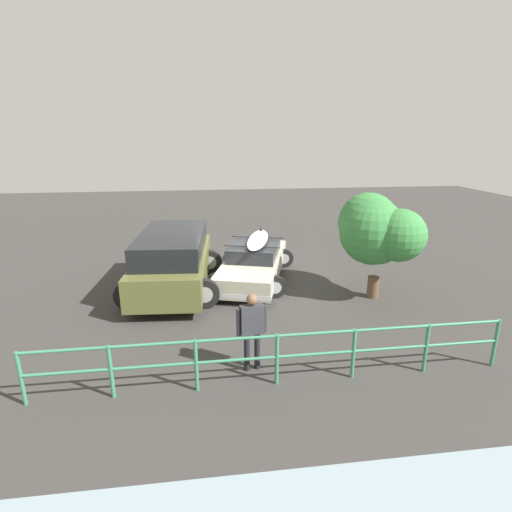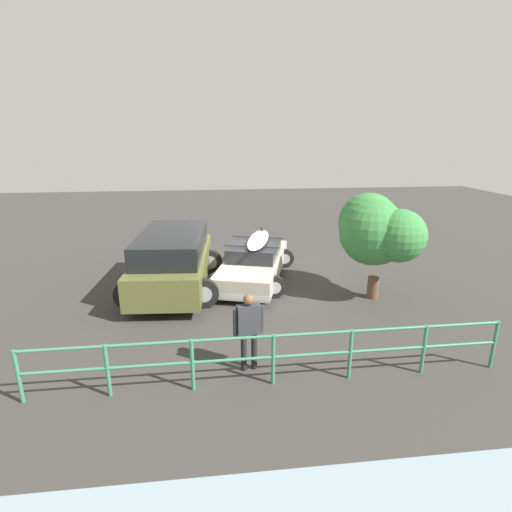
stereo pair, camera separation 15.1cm
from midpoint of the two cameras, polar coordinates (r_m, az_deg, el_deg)
The scene contains 6 objects.
ground_plane at distance 12.88m, azimuth -2.85°, elevation -3.21°, with size 44.00×44.00×0.02m, color #383533.
sedan_car at distance 12.64m, azimuth -0.65°, elevation -0.82°, with size 3.03×4.77×1.43m.
suv_car at distance 11.93m, azimuth -12.09°, elevation -0.59°, with size 2.93×4.86×1.73m.
person_bystander at distance 7.69m, azimuth -1.15°, elevation -9.84°, with size 0.61×0.26×1.58m.
railing_fence at distance 7.40m, azimuth 2.41°, elevation -13.49°, with size 8.78×0.14×1.00m.
bush_near_left at distance 11.36m, azimuth 16.47°, elevation 3.45°, with size 2.11×2.58×2.89m.
Camera 1 is at (1.01, 12.06, 4.40)m, focal length 28.00 mm.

